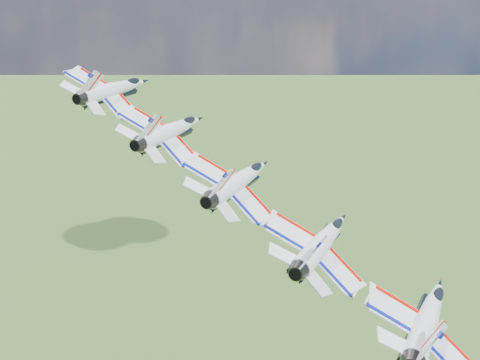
% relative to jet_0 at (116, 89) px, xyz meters
% --- Properties ---
extents(jet_0, '(15.69, 18.26, 9.38)m').
position_rel_jet_0_xyz_m(jet_0, '(0.00, 0.00, 0.00)').
color(jet_0, white).
extents(jet_1, '(15.69, 18.26, 9.38)m').
position_rel_jet_0_xyz_m(jet_1, '(8.90, -7.03, -3.40)').
color(jet_1, silver).
extents(jet_2, '(15.69, 18.26, 9.38)m').
position_rel_jet_0_xyz_m(jet_2, '(17.79, -14.07, -6.81)').
color(jet_2, white).
extents(jet_3, '(15.69, 18.26, 9.38)m').
position_rel_jet_0_xyz_m(jet_3, '(26.69, -21.10, -10.21)').
color(jet_3, white).
extents(jet_4, '(15.69, 18.26, 9.38)m').
position_rel_jet_0_xyz_m(jet_4, '(35.58, -28.14, -13.62)').
color(jet_4, white).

